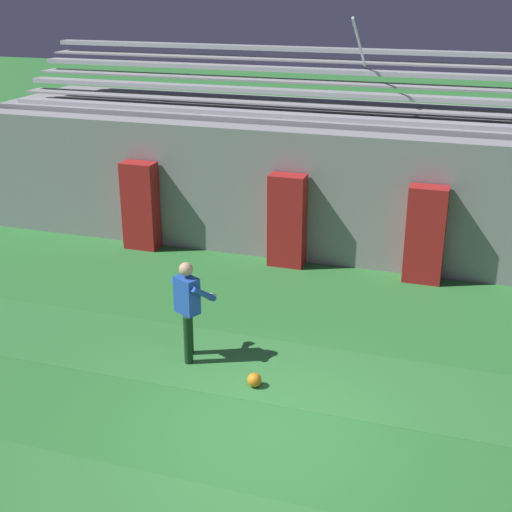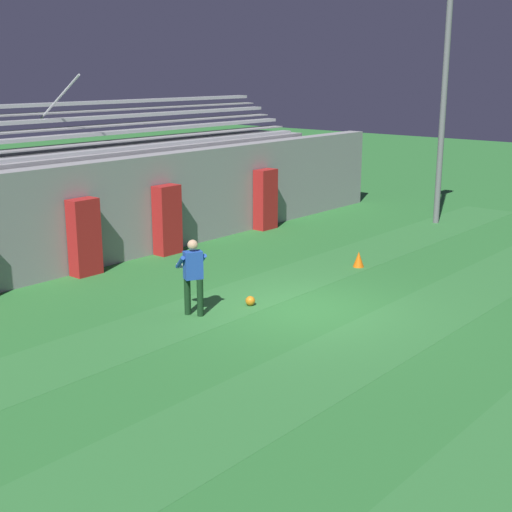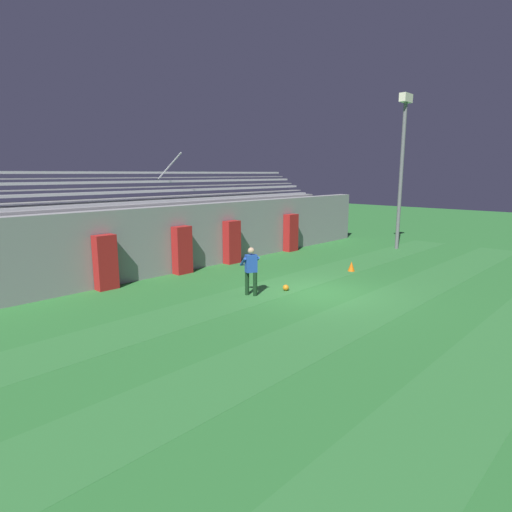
{
  "view_description": "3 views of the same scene",
  "coord_description": "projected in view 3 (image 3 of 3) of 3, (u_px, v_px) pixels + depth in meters",
  "views": [
    {
      "loc": [
        2.3,
        -7.75,
        5.78
      ],
      "look_at": [
        -0.87,
        2.1,
        1.7
      ],
      "focal_mm": 50.0,
      "sensor_mm": 36.0,
      "label": 1
    },
    {
      "loc": [
        -12.01,
        -8.87,
        5.11
      ],
      "look_at": [
        -0.87,
        0.66,
        1.28
      ],
      "focal_mm": 50.0,
      "sensor_mm": 36.0,
      "label": 2
    },
    {
      "loc": [
        -12.05,
        -8.23,
        4.13
      ],
      "look_at": [
        -1.31,
        1.85,
        1.27
      ],
      "focal_mm": 30.0,
      "sensor_mm": 36.0,
      "label": 3
    }
  ],
  "objects": [
    {
      "name": "ground_plane",
      "position": [
        320.0,
        293.0,
        14.94
      ],
      "size": [
        80.0,
        80.0,
        0.0
      ],
      "primitive_type": "plane",
      "color": "#2D7533"
    },
    {
      "name": "turf_stripe_mid",
      "position": [
        377.0,
        306.0,
        13.48
      ],
      "size": [
        28.0,
        1.91,
        0.01
      ],
      "primitive_type": "cube",
      "color": "#337A38",
      "rests_on": "ground"
    },
    {
      "name": "turf_stripe_far",
      "position": [
        284.0,
        285.0,
        16.04
      ],
      "size": [
        28.0,
        1.91,
        0.01
      ],
      "primitive_type": "cube",
      "color": "#337A38",
      "rests_on": "ground"
    },
    {
      "name": "back_wall",
      "position": [
        200.0,
        235.0,
        19.04
      ],
      "size": [
        24.0,
        0.6,
        2.8
      ],
      "primitive_type": "cube",
      "color": "gray",
      "rests_on": "ground"
    },
    {
      "name": "padding_pillar_gate_left",
      "position": [
        182.0,
        250.0,
        17.73
      ],
      "size": [
        0.76,
        0.44,
        1.98
      ],
      "primitive_type": "cube",
      "color": "#B21E1E",
      "rests_on": "ground"
    },
    {
      "name": "padding_pillar_gate_right",
      "position": [
        232.0,
        242.0,
        19.77
      ],
      "size": [
        0.76,
        0.44,
        1.98
      ],
      "primitive_type": "cube",
      "color": "#B21E1E",
      "rests_on": "ground"
    },
    {
      "name": "padding_pillar_far_left",
      "position": [
        106.0,
        262.0,
        15.29
      ],
      "size": [
        0.76,
        0.44,
        1.98
      ],
      "primitive_type": "cube",
      "color": "#B21E1E",
      "rests_on": "ground"
    },
    {
      "name": "padding_pillar_far_right",
      "position": [
        291.0,
        233.0,
        22.89
      ],
      "size": [
        0.76,
        0.44,
        1.98
      ],
      "primitive_type": "cube",
      "color": "#B21E1E",
      "rests_on": "ground"
    },
    {
      "name": "bleacher_stand",
      "position": [
        173.0,
        229.0,
        20.36
      ],
      "size": [
        18.0,
        3.35,
        5.03
      ],
      "color": "gray",
      "rests_on": "ground"
    },
    {
      "name": "floodlight_pole",
      "position": [
        402.0,
        153.0,
        22.77
      ],
      "size": [
        0.9,
        0.36,
        8.2
      ],
      "color": "slate",
      "rests_on": "ground"
    },
    {
      "name": "goalkeeper",
      "position": [
        251.0,
        268.0,
        14.52
      ],
      "size": [
        0.72,
        0.7,
        1.67
      ],
      "color": "#143319",
      "rests_on": "ground"
    },
    {
      "name": "soccer_ball",
      "position": [
        286.0,
        288.0,
        15.24
      ],
      "size": [
        0.22,
        0.22,
        0.22
      ],
      "primitive_type": "sphere",
      "color": "orange",
      "rests_on": "ground"
    },
    {
      "name": "traffic_cone",
      "position": [
        351.0,
        266.0,
        18.28
      ],
      "size": [
        0.3,
        0.3,
        0.42
      ],
      "primitive_type": "cone",
      "color": "orange",
      "rests_on": "ground"
    }
  ]
}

